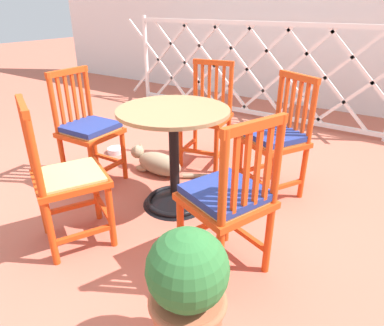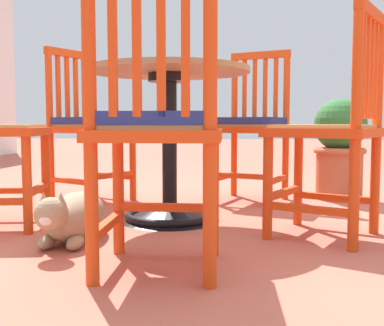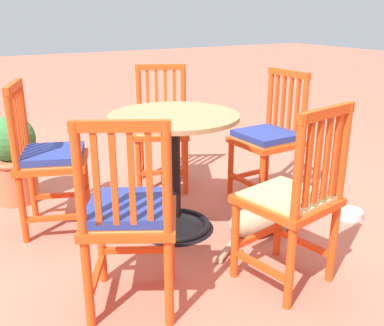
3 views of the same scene
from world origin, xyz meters
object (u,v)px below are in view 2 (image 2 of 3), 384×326
tabby_cat (72,218)px  orange_chair_by_planter (251,127)px  orange_chair_near_fence (157,130)px  cafe_table (170,162)px  orange_chair_at_corner (89,127)px  orange_chair_tucked_in (331,132)px  terracotta_planter (340,146)px

tabby_cat → orange_chair_by_planter: bearing=-33.3°
orange_chair_near_fence → orange_chair_by_planter: same height
cafe_table → orange_chair_at_corner: bearing=47.5°
orange_chair_by_planter → orange_chair_at_corner: 0.97m
cafe_table → orange_chair_at_corner: orange_chair_at_corner is taller
cafe_table → orange_chair_by_planter: 0.77m
orange_chair_near_fence → orange_chair_tucked_in: same height
cafe_table → orange_chair_near_fence: 0.80m
orange_chair_near_fence → orange_chair_tucked_in: 0.81m
tabby_cat → cafe_table: bearing=-35.7°
cafe_table → orange_chair_near_fence: bearing=-173.7°
orange_chair_at_corner → cafe_table: bearing=-132.5°
cafe_table → orange_chair_at_corner: 0.79m
orange_chair_near_fence → tabby_cat: size_ratio=1.26×
orange_chair_tucked_in → orange_chair_at_corner: (0.78, 1.27, 0.01)m
terracotta_planter → orange_chair_tucked_in: bearing=167.3°
tabby_cat → orange_chair_at_corner: bearing=14.4°
orange_chair_near_fence → orange_chair_by_planter: size_ratio=1.00×
orange_chair_tucked_in → cafe_table: bearing=69.6°
orange_chair_tucked_in → terracotta_planter: (1.03, -0.23, -0.11)m
orange_chair_tucked_in → tabby_cat: (-0.18, 1.03, -0.34)m
orange_chair_near_fence → terracotta_planter: orange_chair_near_fence is taller
orange_chair_tucked_in → tabby_cat: orange_chair_tucked_in is taller
orange_chair_near_fence → terracotta_planter: 1.77m
orange_chair_near_fence → orange_chair_at_corner: 1.46m
orange_chair_by_planter → terracotta_planter: (0.12, -0.54, -0.12)m
orange_chair_near_fence → orange_chair_at_corner: (1.30, 0.66, 0.00)m
cafe_table → orange_chair_near_fence: orange_chair_near_fence is taller
orange_chair_by_planter → orange_chair_near_fence: bearing=167.8°
orange_chair_at_corner → terracotta_planter: (0.25, -1.51, -0.12)m
tabby_cat → terracotta_planter: bearing=-46.0°
cafe_table → terracotta_planter: cafe_table is taller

